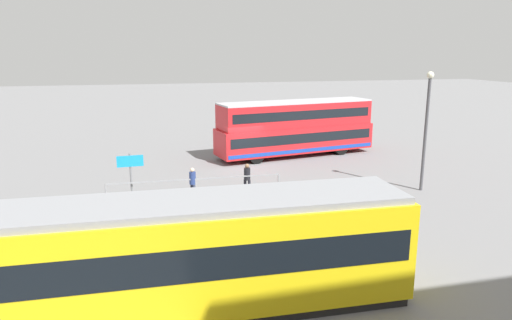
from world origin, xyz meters
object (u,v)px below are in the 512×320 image
pedestrian_near_railing (193,181)px  street_lamp (426,122)px  double_decker_bus (296,128)px  info_sign (131,169)px  pedestrian_crossing (247,177)px  tram_yellow (194,254)px

pedestrian_near_railing → street_lamp: size_ratio=0.26×
double_decker_bus → info_sign: 13.67m
pedestrian_crossing → street_lamp: size_ratio=0.27×
tram_yellow → double_decker_bus: bearing=-116.9°
double_decker_bus → tram_yellow: (9.23, 18.23, -0.27)m
double_decker_bus → pedestrian_crossing: bearing=56.7°
double_decker_bus → pedestrian_crossing: (5.39, 8.21, -1.01)m
pedestrian_crossing → info_sign: bearing=-1.4°
tram_yellow → info_sign: (1.80, -10.15, 0.03)m
info_sign → street_lamp: (-14.74, 1.52, 1.93)m
street_lamp → pedestrian_near_railing: bearing=-6.7°
tram_yellow → info_sign: bearing=-79.9°
tram_yellow → pedestrian_crossing: size_ratio=7.37×
double_decker_bus → info_sign: bearing=36.2°
tram_yellow → pedestrian_crossing: (-3.84, -10.02, -0.74)m
double_decker_bus → info_sign: size_ratio=4.69×
double_decker_bus → pedestrian_near_railing: size_ratio=7.17×
tram_yellow → street_lamp: 15.68m
pedestrian_crossing → double_decker_bus: bearing=-123.3°
tram_yellow → street_lamp: (-12.94, -8.64, 1.96)m
tram_yellow → street_lamp: street_lamp is taller
double_decker_bus → info_sign: double_decker_bus is taller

